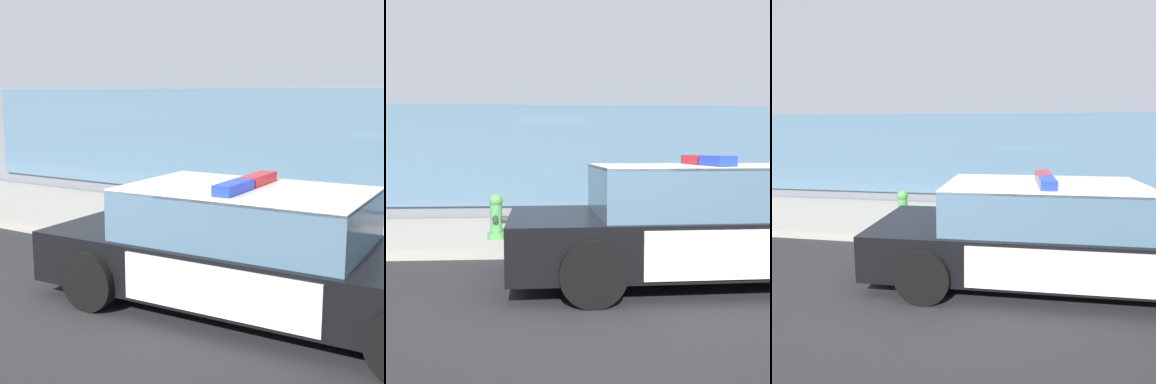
{
  "view_description": "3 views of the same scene",
  "coord_description": "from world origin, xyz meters",
  "views": [
    {
      "loc": [
        4.32,
        -4.57,
        2.42
      ],
      "look_at": [
        0.0,
        2.59,
        0.93
      ],
      "focal_mm": 52.39,
      "sensor_mm": 36.0,
      "label": 1
    },
    {
      "loc": [
        -0.2,
        -4.46,
        1.54
      ],
      "look_at": [
        0.21,
        1.8,
        0.99
      ],
      "focal_mm": 43.13,
      "sensor_mm": 36.0,
      "label": 2
    },
    {
      "loc": [
        1.41,
        -3.92,
        2.1
      ],
      "look_at": [
        0.36,
        2.24,
        0.99
      ],
      "focal_mm": 33.12,
      "sensor_mm": 36.0,
      "label": 3
    }
  ],
  "objects": [
    {
      "name": "fire_hydrant",
      "position": [
        -1.02,
        2.87,
        0.5
      ],
      "size": [
        0.34,
        0.39,
        0.73
      ],
      "color": "#4C994C",
      "rests_on": "sidewalk"
    },
    {
      "name": "sidewalk",
      "position": [
        0.0,
        3.64,
        0.07
      ],
      "size": [
        48.0,
        3.13,
        0.15
      ],
      "primitive_type": "cube",
      "color": "#A39E93",
      "rests_on": "ground"
    },
    {
      "name": "storefront_building",
      "position": [
        2.62,
        9.98,
        4.77
      ],
      "size": [
        23.29,
        9.54,
        9.55
      ],
      "color": "slate",
      "rests_on": "ground"
    },
    {
      "name": "police_cruiser",
      "position": [
        1.83,
        0.96,
        0.68
      ],
      "size": [
        5.15,
        2.19,
        1.49
      ],
      "rotation": [
        0.0,
        0.0,
        0.03
      ],
      "color": "black",
      "rests_on": "ground"
    },
    {
      "name": "ground",
      "position": [
        0.0,
        0.0,
        0.0
      ],
      "size": [
        48.0,
        48.0,
        0.0
      ],
      "primitive_type": "plane",
      "color": "#262628"
    }
  ]
}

